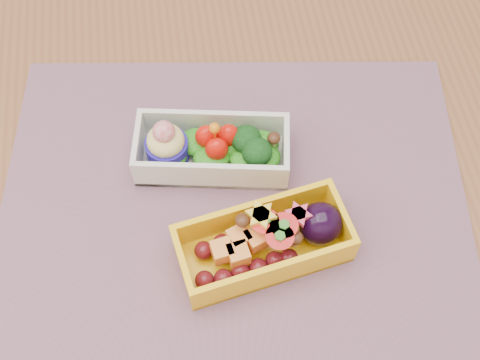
{
  "coord_description": "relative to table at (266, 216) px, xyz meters",
  "views": [
    {
      "loc": [
        -0.08,
        -0.34,
        1.36
      ],
      "look_at": [
        -0.04,
        -0.02,
        0.79
      ],
      "focal_mm": 45.89,
      "sensor_mm": 36.0,
      "label": 1
    }
  ],
  "objects": [
    {
      "name": "bento_yellow",
      "position": [
        -0.02,
        -0.09,
        0.13
      ],
      "size": [
        0.19,
        0.11,
        0.06
      ],
      "rotation": [
        0.0,
        0.0,
        0.17
      ],
      "color": "yellow",
      "rests_on": "placemat"
    },
    {
      "name": "table",
      "position": [
        0.0,
        0.0,
        0.0
      ],
      "size": [
        1.2,
        0.8,
        0.75
      ],
      "color": "brown",
      "rests_on": "ground"
    },
    {
      "name": "ground",
      "position": [
        0.0,
        0.0,
        -0.65
      ],
      "size": [
        3.0,
        3.0,
        0.0
      ],
      "primitive_type": "plane",
      "color": "olive"
    },
    {
      "name": "bento_white",
      "position": [
        -0.06,
        0.03,
        0.13
      ],
      "size": [
        0.18,
        0.11,
        0.07
      ],
      "rotation": [
        0.0,
        0.0,
        -0.18
      ],
      "color": "silver",
      "rests_on": "placemat"
    },
    {
      "name": "placemat",
      "position": [
        -0.04,
        -0.02,
        0.1
      ],
      "size": [
        0.57,
        0.47,
        0.0
      ],
      "primitive_type": "cube",
      "rotation": [
        0.0,
        0.0,
        -0.14
      ],
      "color": "#865D69",
      "rests_on": "table"
    }
  ]
}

